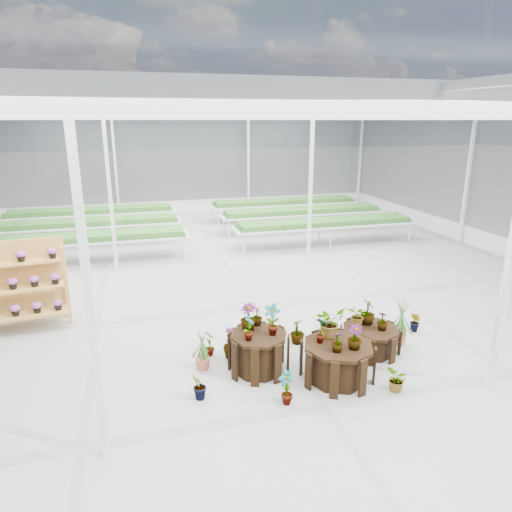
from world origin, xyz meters
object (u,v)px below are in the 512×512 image
object	(u,v)px
plinth_tall	(259,352)
plinth_mid	(337,361)
plinth_low	(370,340)
shelf_rack	(24,286)

from	to	relation	value
plinth_tall	plinth_mid	world-z (taller)	plinth_tall
plinth_mid	plinth_low	world-z (taller)	plinth_mid
plinth_tall	plinth_low	world-z (taller)	plinth_tall
plinth_mid	shelf_rack	xyz separation A→B (m)	(-5.40, 3.64, 0.58)
plinth_low	plinth_tall	bearing A→B (deg)	-177.40
shelf_rack	plinth_low	bearing A→B (deg)	-31.37
plinth_tall	plinth_mid	size ratio (longest dim) A/B	0.84
plinth_tall	plinth_low	distance (m)	2.20
plinth_tall	shelf_rack	bearing A→B (deg)	144.07
plinth_tall	plinth_mid	bearing A→B (deg)	-26.57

